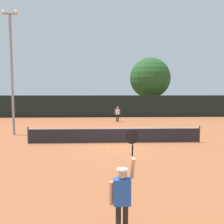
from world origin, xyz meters
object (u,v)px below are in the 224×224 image
object	(u,v)px
player_serving	(122,193)
player_receiving	(117,113)
large_tree	(150,78)
tennis_ball	(111,149)
parked_car_near	(87,108)
light_pole	(12,66)

from	to	relation	value
player_serving	player_receiving	size ratio (longest dim) A/B	1.53
player_receiving	large_tree	distance (m)	10.53
player_receiving	large_tree	xyz separation A→B (m)	(5.07, 8.27, 4.09)
tennis_ball	parked_car_near	distance (m)	22.03
player_serving	large_tree	xyz separation A→B (m)	(6.21, 28.51, 4.00)
tennis_ball	light_pole	world-z (taller)	light_pole
player_receiving	tennis_ball	bearing A→B (deg)	84.65
player_receiving	large_tree	bearing A→B (deg)	-121.53
player_serving	tennis_ball	xyz separation A→B (m)	(0.00, 8.15, -1.03)
player_serving	light_pole	size ratio (longest dim) A/B	0.27
large_tree	tennis_ball	bearing A→B (deg)	-106.96
player_serving	light_pole	xyz separation A→B (m)	(-7.09, 12.91, 4.05)
tennis_ball	parked_car_near	size ratio (longest dim) A/B	0.02
tennis_ball	light_pole	bearing A→B (deg)	146.16
tennis_ball	large_tree	world-z (taller)	large_tree
large_tree	parked_car_near	xyz separation A→B (m)	(-9.02, 1.48, -4.29)
player_serving	parked_car_near	xyz separation A→B (m)	(-2.81, 29.99, -0.29)
tennis_ball	large_tree	size ratio (longest dim) A/B	0.01
player_receiving	parked_car_near	bearing A→B (deg)	-67.98
light_pole	parked_car_near	world-z (taller)	light_pole
tennis_ball	player_serving	bearing A→B (deg)	-90.03
player_receiving	light_pole	distance (m)	11.77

